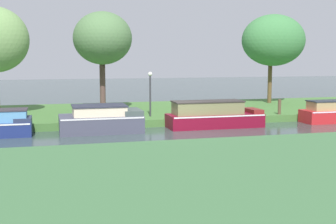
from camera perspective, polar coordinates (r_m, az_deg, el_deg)
ground_plane at (r=22.72m, az=1.57°, el=-2.58°), size 120.00×120.00×0.00m
riverbank_far at (r=29.40m, az=-2.28°, el=-0.03°), size 72.00×10.00×0.40m
riverbank_near at (r=14.45m, az=11.80°, el=-7.39°), size 72.00×10.00×0.40m
maroon_barge at (r=24.44m, az=5.70°, el=-0.47°), size 5.14×1.75×1.44m
slate_cruiser at (r=23.05m, az=-8.35°, el=-0.98°), size 4.09×2.31×1.37m
willow_tree_centre at (r=28.59m, az=-8.24°, el=9.14°), size 3.62×4.08×6.15m
willow_tree_right at (r=33.90m, az=13.14°, el=8.77°), size 4.69×3.79×6.43m
lamp_post at (r=25.65m, az=-2.26°, el=3.05°), size 0.24×0.24×2.53m
mooring_post_near at (r=24.24m, az=-9.00°, el=-0.40°), size 0.19×0.19×0.59m
mooring_post_far at (r=27.46m, az=13.85°, el=0.63°), size 0.18×0.18×0.89m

